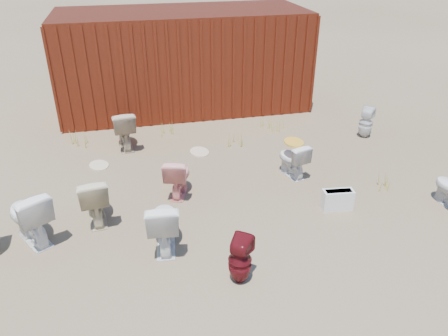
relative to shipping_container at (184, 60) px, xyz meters
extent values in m
plane|color=brown|center=(0.00, -5.20, -1.20)|extent=(100.00, 100.00, 0.00)
cube|color=#47160B|center=(0.00, 0.00, 0.00)|extent=(6.00, 2.40, 2.40)
imported|color=white|center=(-3.02, -5.18, -0.77)|extent=(0.85, 0.97, 0.86)
imported|color=pink|center=(-0.76, -4.35, -0.84)|extent=(0.59, 0.79, 0.72)
imported|color=white|center=(-1.14, -5.76, -0.79)|extent=(0.54, 0.85, 0.82)
imported|color=#5D1015|center=(-0.26, -6.68, -0.86)|extent=(0.43, 0.43, 0.68)
imported|color=beige|center=(-2.13, -4.84, -0.80)|extent=(0.54, 0.84, 0.81)
imported|color=#C1AC8D|center=(-1.61, -2.23, -0.78)|extent=(0.54, 0.86, 0.83)
imported|color=white|center=(1.39, -4.17, -0.86)|extent=(0.54, 0.74, 0.68)
imported|color=silver|center=(3.60, -2.87, -0.86)|extent=(0.44, 0.44, 0.68)
ellipsoid|color=gold|center=(1.39, -4.17, -0.51)|extent=(0.34, 0.43, 0.02)
cube|color=white|center=(1.72, -5.41, -1.02)|extent=(0.52, 0.25, 0.35)
ellipsoid|color=beige|center=(-0.12, -2.84, -1.19)|extent=(0.46, 0.55, 0.02)
ellipsoid|color=beige|center=(-2.15, -2.99, -1.19)|extent=(0.50, 0.56, 0.02)
cone|color=#A79E42|center=(-2.58, -1.94, -1.03)|extent=(0.36, 0.36, 0.33)
cone|color=#A79E42|center=(0.65, -2.63, -1.05)|extent=(0.32, 0.32, 0.29)
cone|color=#A79E42|center=(1.85, -2.16, -1.06)|extent=(0.36, 0.36, 0.28)
cone|color=#A79E42|center=(-0.68, -1.70, -1.07)|extent=(0.30, 0.30, 0.25)
cone|color=#A79E42|center=(1.65, -1.88, -1.07)|extent=(0.34, 0.34, 0.26)
cone|color=#A79E42|center=(2.82, -4.96, -1.07)|extent=(0.28, 0.28, 0.25)
camera|label=1|loc=(-1.42, -10.87, 2.84)|focal=35.00mm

